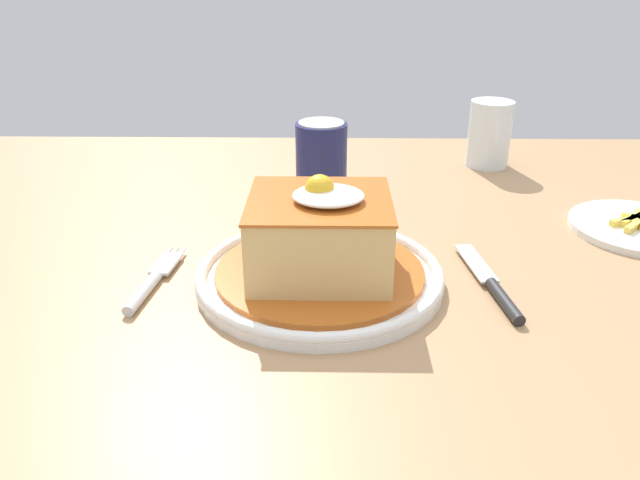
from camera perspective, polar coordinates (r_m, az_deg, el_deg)
The scene contains 8 objects.
dining_table at distance 0.80m, azimuth -0.66°, elevation -7.55°, with size 1.23×0.92×0.77m.
main_plate at distance 0.66m, azimuth -0.03°, elevation -3.19°, with size 0.26×0.26×0.02m.
sandwich_meal at distance 0.64m, azimuth -0.01°, elevation 0.11°, with size 0.22×0.22×0.11m.
fork at distance 0.67m, azimuth -15.27°, elevation -3.80°, with size 0.03×0.14×0.01m.
knife at distance 0.66m, azimuth 15.82°, elevation -4.36°, with size 0.04×0.17×0.01m.
soda_can at distance 0.81m, azimuth 0.12°, elevation 6.51°, with size 0.07×0.07×0.12m.
drinking_glass at distance 1.05m, azimuth 15.24°, elevation 9.01°, with size 0.07×0.07×0.10m.
side_plate_fries at distance 0.87m, azimuth 27.29°, elevation 1.06°, with size 0.17×0.17×0.02m.
Camera 1 is at (0.02, -0.68, 1.09)m, focal length 34.85 mm.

